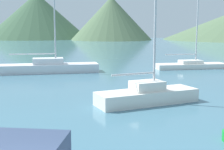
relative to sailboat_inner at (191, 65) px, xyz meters
The scene contains 5 objects.
sailboat_inner is the anchor object (origin of this frame).
sailboat_middle 13.45m from the sailboat_inner, 160.69° to the right, with size 8.85×4.64×9.39m.
sailboat_outer 15.21m from the sailboat_inner, 105.07° to the right, with size 5.43×4.19×8.80m.
hill_west 90.35m from the sailboat_inner, 119.62° to the left, with size 36.63×36.63×16.08m.
hill_central 73.26m from the sailboat_inner, 103.33° to the left, with size 26.35×26.35×13.82m.
Camera 1 is at (1.79, -3.51, 3.87)m, focal length 50.00 mm.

